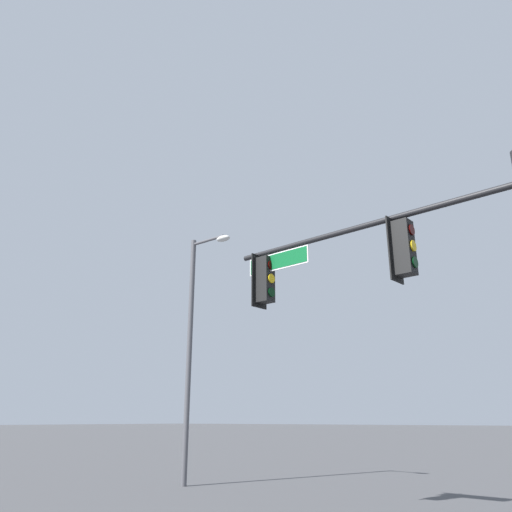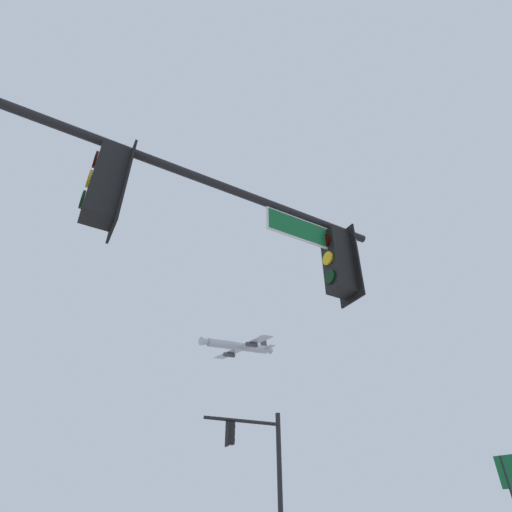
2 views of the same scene
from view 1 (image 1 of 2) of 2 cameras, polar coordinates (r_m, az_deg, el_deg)
name	(u,v)px [view 1 (image 1 of 2)]	position (r m, az deg, el deg)	size (l,w,h in m)	color
signal_pole_near	(417,288)	(9.78, 17.92, -3.52)	(6.53, 0.75, 6.40)	black
street_lamp	(194,337)	(17.14, -7.15, -9.14)	(1.81, 0.28, 8.11)	#4C4C51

